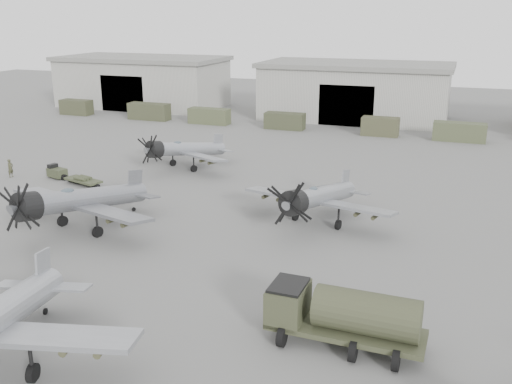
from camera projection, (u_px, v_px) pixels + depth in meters
ground at (163, 286)px, 34.87m from camera, size 220.00×220.00×0.00m
hangar_left at (143, 81)px, 101.50m from camera, size 29.00×14.80×8.70m
hangar_center at (355, 91)px, 89.09m from camera, size 29.00×14.80×8.70m
support_truck_0 at (76, 107)px, 93.56m from camera, size 5.23×2.20×2.42m
support_truck_1 at (149, 111)px, 89.08m from camera, size 6.61×2.20×2.57m
support_truck_2 at (209, 116)px, 85.76m from camera, size 6.23×2.20×2.32m
support_truck_3 at (285, 121)px, 81.87m from camera, size 5.70×2.20×2.34m
support_truck_4 at (380, 126)px, 77.41m from camera, size 4.96×2.20×2.51m
support_truck_5 at (459, 132)px, 74.09m from camera, size 6.62×2.20×2.44m
aircraft_mid_1 at (76, 201)px, 42.84m from camera, size 13.65×12.29×5.43m
aircraft_mid_2 at (316, 198)px, 44.28m from camera, size 12.53×11.27×4.97m
aircraft_far_0 at (182, 150)px, 60.52m from camera, size 11.45×10.38×4.68m
fuel_tanker at (344, 313)px, 28.29m from camera, size 7.91×3.48×3.03m
tug_trailer at (67, 176)px, 56.69m from camera, size 7.16×3.19×1.42m
ground_crew at (10, 168)px, 57.85m from camera, size 0.46×0.68×1.86m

